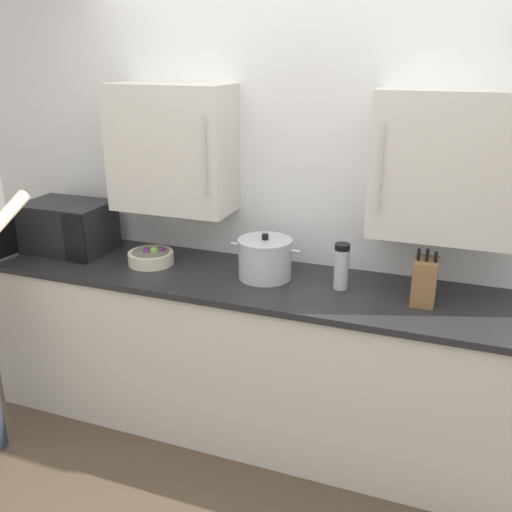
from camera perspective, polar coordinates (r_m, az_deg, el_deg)
back_wall_tiled at (r=3.09m, az=5.15°, el=8.20°), size 4.29×0.44×2.84m
counter_unit at (r=3.15m, az=2.92°, el=-10.77°), size 3.54×0.67×0.94m
microwave_oven at (r=3.57m, az=-19.07°, el=2.84°), size 0.55×0.71×0.30m
stock_pot at (r=2.97m, az=0.92°, el=-0.25°), size 0.38×0.29×0.24m
fruit_bowl at (r=3.24m, az=-10.63°, el=-0.06°), size 0.26×0.26×0.10m
thermos_flask at (r=2.86m, az=8.70°, el=-1.02°), size 0.08×0.08×0.24m
knife_block at (r=2.78m, az=16.80°, el=-2.47°), size 0.11×0.15×0.28m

